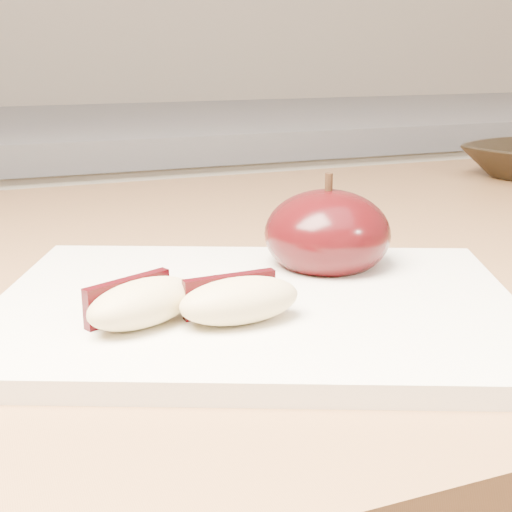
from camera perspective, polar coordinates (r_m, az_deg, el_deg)
name	(u,v)px	position (r m, az deg, el deg)	size (l,w,h in m)	color
back_cabinet	(130,375)	(1.35, -10.05, -9.39)	(2.40, 0.62, 0.94)	silver
cutting_board	(256,307)	(0.41, 0.00, -4.14)	(0.30, 0.22, 0.01)	white
apple_half	(327,234)	(0.47, 5.73, 1.77)	(0.11, 0.11, 0.07)	black
apple_wedge_a	(142,302)	(0.37, -9.12, -3.68)	(0.07, 0.06, 0.02)	#D9C189
apple_wedge_b	(239,300)	(0.37, -1.40, -3.52)	(0.07, 0.04, 0.02)	#D9C189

